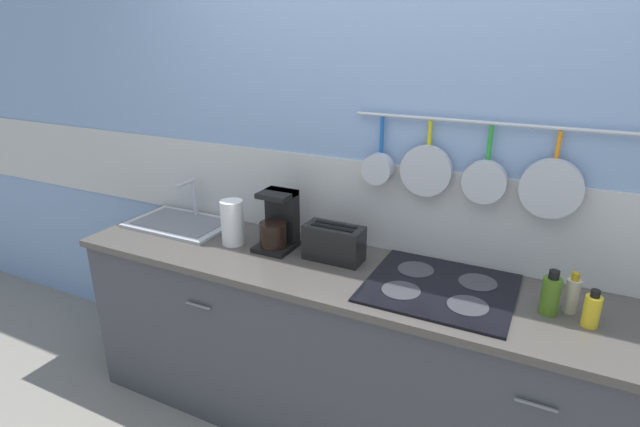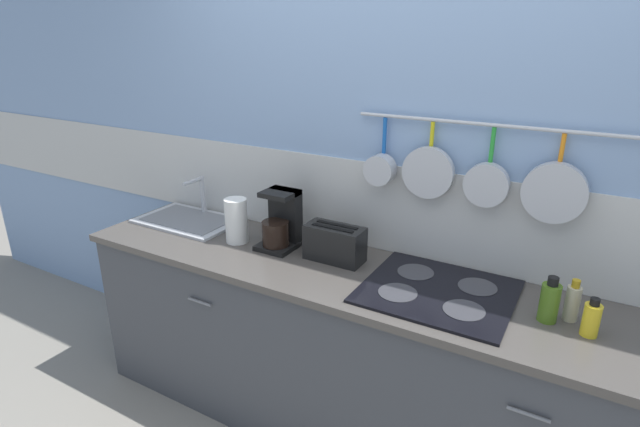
{
  "view_description": "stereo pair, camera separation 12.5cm",
  "coord_description": "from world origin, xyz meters",
  "px_view_note": "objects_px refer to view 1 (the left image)",
  "views": [
    {
      "loc": [
        0.69,
        -1.86,
        1.93
      ],
      "look_at": [
        -0.25,
        0.0,
        1.15
      ],
      "focal_mm": 28.0,
      "sensor_mm": 36.0,
      "label": 1
    },
    {
      "loc": [
        0.8,
        -1.8,
        1.93
      ],
      "look_at": [
        -0.25,
        0.0,
        1.15
      ],
      "focal_mm": 28.0,
      "sensor_mm": 36.0,
      "label": 2
    }
  ],
  "objects_px": {
    "toaster": "(334,243)",
    "bottle_vinegar": "(551,295)",
    "coffee_maker": "(278,224)",
    "bottle_olive_oil": "(592,310)",
    "bottle_cooking_wine": "(572,295)",
    "paper_towel_roll": "(232,222)"
  },
  "relations": [
    {
      "from": "toaster",
      "to": "bottle_vinegar",
      "type": "height_order",
      "value": "bottle_vinegar"
    },
    {
      "from": "toaster",
      "to": "coffee_maker",
      "type": "bearing_deg",
      "value": 177.9
    },
    {
      "from": "bottle_vinegar",
      "to": "bottle_olive_oil",
      "type": "bearing_deg",
      "value": -11.11
    },
    {
      "from": "bottle_cooking_wine",
      "to": "bottle_olive_oil",
      "type": "relative_size",
      "value": 1.13
    },
    {
      "from": "coffee_maker",
      "to": "bottle_olive_oil",
      "type": "distance_m",
      "value": 1.4
    },
    {
      "from": "coffee_maker",
      "to": "bottle_cooking_wine",
      "type": "distance_m",
      "value": 1.32
    },
    {
      "from": "toaster",
      "to": "bottle_olive_oil",
      "type": "distance_m",
      "value": 1.08
    },
    {
      "from": "bottle_olive_oil",
      "to": "paper_towel_roll",
      "type": "bearing_deg",
      "value": 178.86
    },
    {
      "from": "bottle_cooking_wine",
      "to": "bottle_olive_oil",
      "type": "xyz_separation_m",
      "value": [
        0.07,
        -0.08,
        -0.01
      ]
    },
    {
      "from": "paper_towel_roll",
      "to": "bottle_olive_oil",
      "type": "relative_size",
      "value": 1.55
    },
    {
      "from": "coffee_maker",
      "to": "bottle_olive_oil",
      "type": "relative_size",
      "value": 1.96
    },
    {
      "from": "paper_towel_roll",
      "to": "coffee_maker",
      "type": "bearing_deg",
      "value": 16.86
    },
    {
      "from": "paper_towel_roll",
      "to": "coffee_maker",
      "type": "relative_size",
      "value": 0.79
    },
    {
      "from": "paper_towel_roll",
      "to": "toaster",
      "type": "relative_size",
      "value": 0.78
    },
    {
      "from": "toaster",
      "to": "bottle_vinegar",
      "type": "xyz_separation_m",
      "value": [
        0.94,
        -0.06,
        -0.01
      ]
    },
    {
      "from": "coffee_maker",
      "to": "bottle_vinegar",
      "type": "distance_m",
      "value": 1.25
    },
    {
      "from": "bottle_vinegar",
      "to": "bottle_cooking_wine",
      "type": "distance_m",
      "value": 0.09
    },
    {
      "from": "paper_towel_roll",
      "to": "bottle_olive_oil",
      "type": "distance_m",
      "value": 1.62
    },
    {
      "from": "paper_towel_roll",
      "to": "toaster",
      "type": "bearing_deg",
      "value": 6.12
    },
    {
      "from": "toaster",
      "to": "bottle_vinegar",
      "type": "distance_m",
      "value": 0.94
    },
    {
      "from": "coffee_maker",
      "to": "bottle_olive_oil",
      "type": "bearing_deg",
      "value": -4.16
    },
    {
      "from": "coffee_maker",
      "to": "bottle_vinegar",
      "type": "xyz_separation_m",
      "value": [
        1.25,
        -0.07,
        -0.04
      ]
    }
  ]
}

